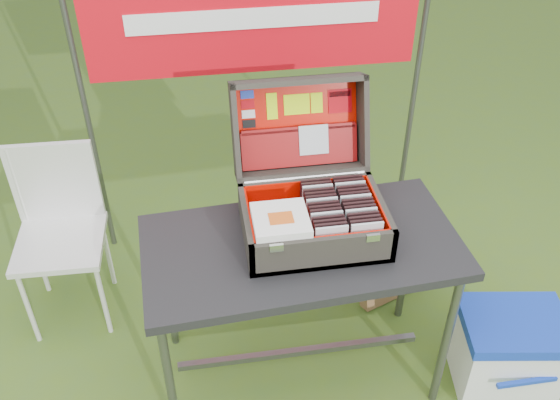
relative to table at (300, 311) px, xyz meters
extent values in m
plane|color=#426226|center=(-0.05, -0.06, -0.39)|extent=(80.00, 80.00, 0.00)
cube|color=#242425|center=(0.00, 0.00, 0.37)|extent=(1.28, 0.70, 0.04)
cylinder|color=#59595B|center=(-0.56, -0.25, -0.02)|extent=(0.04, 0.04, 0.74)
cylinder|color=#59595B|center=(0.56, -0.25, -0.02)|extent=(0.04, 0.04, 0.74)
cylinder|color=#59595B|center=(-0.56, 0.25, -0.02)|extent=(0.04, 0.04, 0.74)
cylinder|color=#59595B|center=(0.56, 0.25, -0.02)|extent=(0.04, 0.04, 0.74)
cube|color=#59595B|center=(0.00, 0.00, -0.27)|extent=(1.10, 0.03, 0.03)
cube|color=#444036|center=(0.05, 0.03, 0.40)|extent=(0.55, 0.39, 0.02)
cube|color=#444036|center=(0.05, -0.15, 0.46)|extent=(0.55, 0.02, 0.15)
cube|color=#444036|center=(0.05, 0.22, 0.46)|extent=(0.55, 0.02, 0.15)
cube|color=#444036|center=(-0.21, 0.03, 0.46)|extent=(0.02, 0.39, 0.15)
cube|color=#444036|center=(0.32, 0.03, 0.46)|extent=(0.02, 0.39, 0.15)
cube|color=red|center=(0.05, 0.03, 0.41)|extent=(0.51, 0.35, 0.01)
cube|color=silver|center=(-0.13, -0.16, 0.53)|extent=(0.05, 0.01, 0.03)
cube|color=silver|center=(0.23, -0.16, 0.53)|extent=(0.05, 0.01, 0.03)
cylinder|color=silver|center=(0.05, 0.23, 0.54)|extent=(0.50, 0.02, 0.02)
cube|color=#444036|center=(0.05, 0.43, 0.67)|extent=(0.55, 0.16, 0.38)
cube|color=#444036|center=(0.05, 0.43, 0.87)|extent=(0.55, 0.15, 0.07)
cube|color=#444036|center=(0.05, 0.30, 0.52)|extent=(0.55, 0.15, 0.07)
cube|color=#444036|center=(-0.21, 0.37, 0.70)|extent=(0.02, 0.27, 0.42)
cube|color=#444036|center=(0.32, 0.37, 0.70)|extent=(0.02, 0.27, 0.42)
cube|color=red|center=(0.05, 0.41, 0.68)|extent=(0.50, 0.13, 0.33)
cube|color=red|center=(0.05, -0.14, 0.47)|extent=(0.51, 0.01, 0.13)
cube|color=red|center=(0.05, 0.21, 0.47)|extent=(0.51, 0.01, 0.13)
cube|color=red|center=(-0.20, 0.03, 0.47)|extent=(0.01, 0.35, 0.13)
cube|color=red|center=(0.30, 0.03, 0.47)|extent=(0.01, 0.35, 0.13)
cube|color=maroon|center=(0.05, 0.36, 0.60)|extent=(0.49, 0.08, 0.16)
cube|color=maroon|center=(0.05, 0.39, 0.68)|extent=(0.48, 0.03, 0.03)
cube|color=silver|center=(0.11, 0.36, 0.63)|extent=(0.12, 0.05, 0.12)
cube|color=#1933B2|center=(-0.15, 0.46, 0.81)|extent=(0.05, 0.01, 0.03)
cube|color=#B30008|center=(-0.15, 0.44, 0.78)|extent=(0.05, 0.01, 0.03)
cube|color=white|center=(-0.15, 0.43, 0.74)|extent=(0.05, 0.01, 0.03)
cube|color=black|center=(-0.15, 0.41, 0.70)|extent=(0.05, 0.01, 0.03)
cube|color=#C3F304|center=(-0.05, 0.44, 0.76)|extent=(0.04, 0.04, 0.10)
cube|color=#C3F304|center=(0.05, 0.44, 0.76)|extent=(0.11, 0.03, 0.08)
cube|color=#C3F304|center=(0.14, 0.44, 0.76)|extent=(0.05, 0.03, 0.08)
cube|color=#B30008|center=(0.23, 0.44, 0.76)|extent=(0.10, 0.04, 0.09)
cube|color=black|center=(0.23, 0.45, 0.79)|extent=(0.09, 0.01, 0.02)
cube|color=silver|center=(0.09, -0.12, 0.49)|extent=(0.12, 0.01, 0.14)
cube|color=black|center=(0.09, -0.10, 0.49)|extent=(0.12, 0.01, 0.14)
cube|color=black|center=(0.09, -0.07, 0.49)|extent=(0.12, 0.01, 0.14)
cube|color=black|center=(0.09, -0.05, 0.49)|extent=(0.12, 0.01, 0.14)
cube|color=silver|center=(0.09, -0.03, 0.49)|extent=(0.12, 0.01, 0.14)
cube|color=black|center=(0.09, -0.01, 0.49)|extent=(0.12, 0.01, 0.14)
cube|color=black|center=(0.09, 0.01, 0.49)|extent=(0.12, 0.01, 0.14)
cube|color=black|center=(0.09, 0.03, 0.49)|extent=(0.12, 0.01, 0.14)
cube|color=silver|center=(0.09, 0.06, 0.49)|extent=(0.12, 0.01, 0.14)
cube|color=black|center=(0.09, 0.08, 0.49)|extent=(0.12, 0.01, 0.14)
cube|color=black|center=(0.09, 0.10, 0.49)|extent=(0.12, 0.01, 0.14)
cube|color=black|center=(0.09, 0.12, 0.49)|extent=(0.12, 0.01, 0.14)
cube|color=silver|center=(0.09, 0.14, 0.49)|extent=(0.12, 0.01, 0.14)
cube|color=black|center=(0.09, 0.16, 0.49)|extent=(0.12, 0.01, 0.14)
cube|color=black|center=(0.09, 0.19, 0.49)|extent=(0.12, 0.01, 0.14)
cube|color=silver|center=(0.22, -0.12, 0.49)|extent=(0.12, 0.01, 0.14)
cube|color=black|center=(0.22, -0.10, 0.49)|extent=(0.12, 0.01, 0.14)
cube|color=black|center=(0.22, -0.07, 0.49)|extent=(0.12, 0.01, 0.14)
cube|color=black|center=(0.22, -0.05, 0.49)|extent=(0.12, 0.01, 0.14)
cube|color=silver|center=(0.22, -0.03, 0.49)|extent=(0.12, 0.01, 0.14)
cube|color=black|center=(0.22, -0.01, 0.49)|extent=(0.12, 0.01, 0.14)
cube|color=black|center=(0.22, 0.01, 0.49)|extent=(0.12, 0.01, 0.14)
cube|color=black|center=(0.22, 0.03, 0.49)|extent=(0.12, 0.01, 0.14)
cube|color=silver|center=(0.22, 0.06, 0.49)|extent=(0.12, 0.01, 0.14)
cube|color=black|center=(0.22, 0.08, 0.49)|extent=(0.12, 0.01, 0.14)
cube|color=black|center=(0.22, 0.10, 0.49)|extent=(0.12, 0.01, 0.14)
cube|color=black|center=(0.22, 0.12, 0.49)|extent=(0.12, 0.01, 0.14)
cube|color=silver|center=(0.22, 0.14, 0.49)|extent=(0.12, 0.01, 0.14)
cube|color=black|center=(0.22, 0.16, 0.49)|extent=(0.12, 0.01, 0.14)
cube|color=black|center=(0.22, 0.19, 0.49)|extent=(0.12, 0.01, 0.14)
cube|color=white|center=(-0.09, -0.04, 0.54)|extent=(0.21, 0.21, 0.00)
cube|color=white|center=(-0.09, -0.04, 0.54)|extent=(0.21, 0.21, 0.00)
cube|color=white|center=(-0.09, -0.04, 0.55)|extent=(0.21, 0.21, 0.00)
cube|color=white|center=(-0.09, -0.04, 0.55)|extent=(0.21, 0.21, 0.00)
cube|color=white|center=(-0.09, -0.04, 0.56)|extent=(0.21, 0.21, 0.00)
cube|color=white|center=(-0.09, -0.04, 0.56)|extent=(0.21, 0.21, 0.00)
cube|color=#D85919|center=(-0.09, -0.05, 0.57)|extent=(0.09, 0.07, 0.00)
cube|color=white|center=(0.90, -0.20, -0.22)|extent=(0.46, 0.38, 0.34)
cube|color=#1235B4|center=(0.90, -0.20, -0.03)|extent=(0.49, 0.40, 0.05)
cube|color=#1235B4|center=(0.90, -0.38, -0.18)|extent=(0.26, 0.02, 0.02)
cube|color=silver|center=(-1.05, 0.54, 0.06)|extent=(0.41, 0.41, 0.03)
cube|color=silver|center=(-1.05, 0.73, 0.29)|extent=(0.40, 0.04, 0.42)
cylinder|color=silver|center=(-1.22, 0.37, -0.16)|extent=(0.02, 0.02, 0.45)
cylinder|color=silver|center=(-0.88, 0.37, -0.16)|extent=(0.02, 0.02, 0.45)
cylinder|color=silver|center=(-1.22, 0.71, -0.16)|extent=(0.02, 0.02, 0.45)
cylinder|color=silver|center=(-0.88, 0.71, -0.16)|extent=(0.02, 0.02, 0.45)
cylinder|color=silver|center=(-1.22, 0.73, 0.28)|extent=(0.02, 0.02, 0.42)
cylinder|color=silver|center=(-0.88, 0.73, 0.28)|extent=(0.02, 0.02, 0.42)
cube|color=olive|center=(0.58, 0.43, -0.17)|extent=(0.45, 0.29, 0.45)
cylinder|color=#59595B|center=(-0.90, 1.04, 0.46)|extent=(0.03, 0.03, 1.70)
cylinder|color=#59595B|center=(0.80, 1.04, 0.46)|extent=(0.03, 0.03, 1.70)
cube|color=red|center=(-0.05, 1.03, 0.91)|extent=(1.60, 0.02, 0.55)
cube|color=white|center=(-0.05, 1.02, 0.91)|extent=(1.20, 0.00, 0.10)
camera|label=1|loc=(-0.37, -1.80, 2.01)|focal=40.00mm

